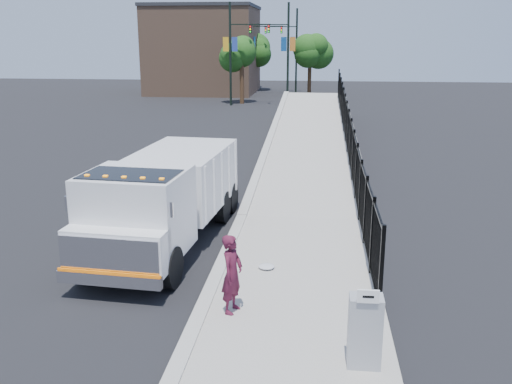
# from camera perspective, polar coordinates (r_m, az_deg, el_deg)

# --- Properties ---
(ground) EXTENTS (120.00, 120.00, 0.00)m
(ground) POSITION_cam_1_polar(r_m,az_deg,el_deg) (13.85, -3.59, -7.88)
(ground) COLOR black
(ground) RESTS_ON ground
(sidewalk) EXTENTS (3.55, 12.00, 0.12)m
(sidewalk) POSITION_cam_1_polar(r_m,az_deg,el_deg) (11.84, 4.15, -11.81)
(sidewalk) COLOR #9E998E
(sidewalk) RESTS_ON ground
(curb) EXTENTS (0.30, 12.00, 0.16)m
(curb) POSITION_cam_1_polar(r_m,az_deg,el_deg) (12.04, -5.22, -11.25)
(curb) COLOR #ADAAA3
(curb) RESTS_ON ground
(ramp) EXTENTS (3.95, 24.06, 3.19)m
(ramp) POSITION_cam_1_polar(r_m,az_deg,el_deg) (29.05, 5.89, 4.46)
(ramp) COLOR #9E998E
(ramp) RESTS_ON ground
(iron_fence) EXTENTS (0.10, 28.00, 1.80)m
(iron_fence) POSITION_cam_1_polar(r_m,az_deg,el_deg) (24.99, 9.15, 4.66)
(iron_fence) COLOR black
(iron_fence) RESTS_ON ground
(truck) EXTENTS (2.93, 7.48, 2.50)m
(truck) POSITION_cam_1_polar(r_m,az_deg,el_deg) (15.19, -9.19, -0.30)
(truck) COLOR black
(truck) RESTS_ON ground
(worker) EXTENTS (0.54, 0.67, 1.61)m
(worker) POSITION_cam_1_polar(r_m,az_deg,el_deg) (11.35, -2.41, -8.18)
(worker) COLOR #4D1429
(worker) RESTS_ON sidewalk
(utility_cabinet) EXTENTS (0.55, 0.40, 1.25)m
(utility_cabinet) POSITION_cam_1_polar(r_m,az_deg,el_deg) (9.86, 10.83, -13.51)
(utility_cabinet) COLOR gray
(utility_cabinet) RESTS_ON sidewalk
(arrow_sign) EXTENTS (0.35, 0.04, 0.22)m
(arrow_sign) POSITION_cam_1_polar(r_m,az_deg,el_deg) (9.33, 11.16, -10.20)
(arrow_sign) COLOR white
(arrow_sign) RESTS_ON utility_cabinet
(debris) EXTENTS (0.39, 0.39, 0.10)m
(debris) POSITION_cam_1_polar(r_m,az_deg,el_deg) (13.65, 1.06, -7.45)
(debris) COLOR silver
(debris) RESTS_ON sidewalk
(light_pole_0) EXTENTS (3.77, 0.22, 8.00)m
(light_pole_0) POSITION_cam_1_polar(r_m,az_deg,el_deg) (46.38, -2.20, 14.01)
(light_pole_0) COLOR black
(light_pole_0) RESTS_ON ground
(light_pole_1) EXTENTS (3.78, 0.22, 8.00)m
(light_pole_1) POSITION_cam_1_polar(r_m,az_deg,el_deg) (47.16, 2.84, 14.03)
(light_pole_1) COLOR black
(light_pole_1) RESTS_ON ground
(light_pole_2) EXTENTS (3.77, 0.22, 8.00)m
(light_pole_2) POSITION_cam_1_polar(r_m,az_deg,el_deg) (55.80, -0.35, 14.25)
(light_pole_2) COLOR black
(light_pole_2) RESTS_ON ground
(light_pole_3) EXTENTS (3.77, 0.22, 8.00)m
(light_pole_3) POSITION_cam_1_polar(r_m,az_deg,el_deg) (57.63, 3.76, 14.26)
(light_pole_3) COLOR black
(light_pole_3) RESTS_ON ground
(tree_0) EXTENTS (2.52, 2.52, 5.26)m
(tree_0) POSITION_cam_1_polar(r_m,az_deg,el_deg) (47.64, -1.44, 13.54)
(tree_0) COLOR #382314
(tree_0) RESTS_ON ground
(tree_1) EXTENTS (2.58, 2.58, 5.29)m
(tree_1) POSITION_cam_1_polar(r_m,az_deg,el_deg) (54.46, 5.43, 13.72)
(tree_1) COLOR #382314
(tree_1) RESTS_ON ground
(tree_2) EXTENTS (3.03, 3.03, 5.51)m
(tree_2) POSITION_cam_1_polar(r_m,az_deg,el_deg) (59.72, -0.04, 13.94)
(tree_2) COLOR #382314
(tree_2) RESTS_ON ground
(building) EXTENTS (10.00, 10.00, 8.00)m
(building) POSITION_cam_1_polar(r_m,az_deg,el_deg) (57.66, -5.21, 13.87)
(building) COLOR #8C664C
(building) RESTS_ON ground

